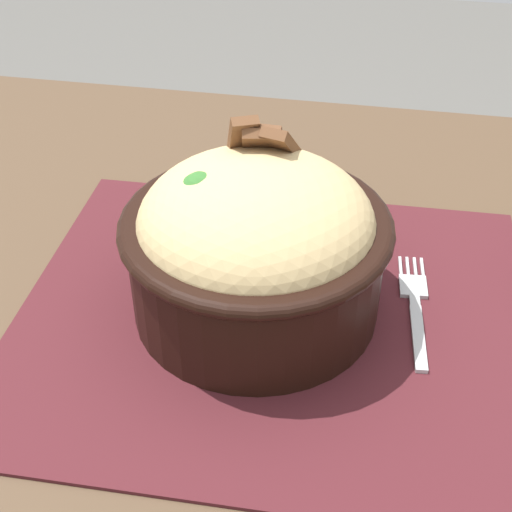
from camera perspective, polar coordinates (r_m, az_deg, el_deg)
name	(u,v)px	position (r m, az deg, el deg)	size (l,w,h in m)	color
table	(312,397)	(0.62, 4.40, -10.97)	(1.11, 0.79, 0.70)	#4C3826
placemat	(273,316)	(0.57, 1.37, -4.74)	(0.40, 0.34, 0.00)	#47191E
bowl	(256,243)	(0.54, -0.03, 1.05)	(0.23, 0.23, 0.15)	black
fork	(415,304)	(0.59, 12.34, -3.72)	(0.03, 0.13, 0.00)	#B6B6B6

